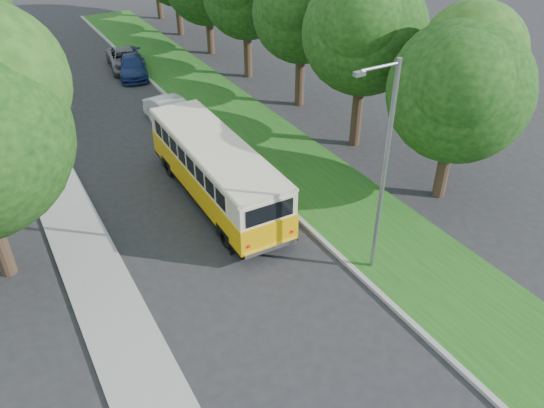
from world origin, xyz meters
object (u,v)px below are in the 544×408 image
lamppost_near (383,167)px  vintage_bus (216,172)px  car_blue (133,66)px  car_grey (126,59)px  car_white (173,114)px  lamppost_far (14,60)px  car_silver (178,122)px

lamppost_near → vintage_bus: bearing=112.3°
car_blue → car_grey: 1.66m
car_white → car_blue: bearing=78.7°
lamppost_near → lamppost_far: size_ratio=1.07×
lamppost_near → vintage_bus: size_ratio=0.82×
car_white → vintage_bus: bearing=-105.9°
car_grey → lamppost_near: bearing=-79.4°
lamppost_near → lamppost_far: bearing=115.7°
car_blue → vintage_bus: bearing=-81.5°
lamppost_far → car_white: bearing=-23.2°
car_grey → car_blue: bearing=-82.5°
vintage_bus → car_silver: (1.07, 7.37, -0.83)m
car_white → lamppost_far: bearing=148.9°
lamppost_far → car_white: size_ratio=1.66×
lamppost_near → car_blue: 24.91m
lamppost_far → vintage_bus: (5.99, -11.37, -2.66)m
lamppost_near → vintage_bus: 8.23m
vintage_bus → car_silver: 7.49m
car_silver → lamppost_far: bearing=153.6°
car_white → car_blue: 9.18m
lamppost_far → car_silver: bearing=-29.6°
car_white → car_grey: size_ratio=0.92×
car_white → lamppost_near: bearing=-91.4°
car_blue → car_grey: car_grey is taller
lamppost_near → vintage_bus: lamppost_near is taller
car_silver → car_blue: bearing=89.6°
lamppost_far → car_grey: (7.70, 7.77, -3.43)m
lamppost_far → car_white: 8.47m
vintage_bus → car_grey: size_ratio=1.99×
lamppost_near → car_grey: size_ratio=1.62×
car_blue → car_grey: size_ratio=0.93×
lamppost_far → car_grey: lamppost_far is taller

